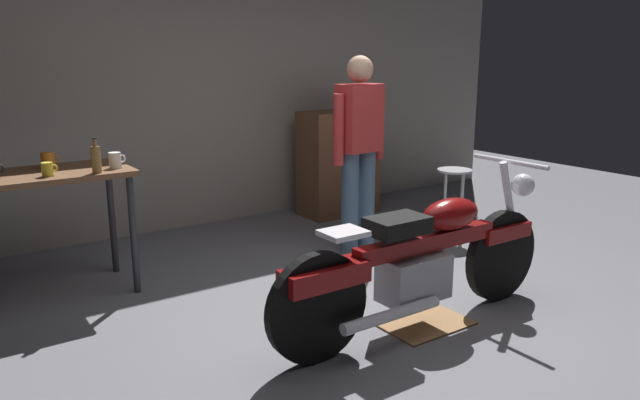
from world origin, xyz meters
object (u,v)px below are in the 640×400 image
(mug_white_ceramic, at_px, (115,160))
(bottle, at_px, (96,159))
(shop_stool, at_px, (454,184))
(mug_yellow_tall, at_px, (48,169))
(person_standing, at_px, (359,146))
(wooden_dresser, at_px, (338,163))
(motorcycle, at_px, (423,259))
(mug_orange_travel, at_px, (48,160))

(mug_white_ceramic, distance_m, bottle, 0.20)
(shop_stool, bearing_deg, mug_yellow_tall, 173.23)
(person_standing, distance_m, shop_stool, 1.11)
(mug_yellow_tall, xyz_separation_m, mug_white_ceramic, (0.45, 0.04, 0.01))
(bottle, bearing_deg, wooden_dresser, 19.26)
(shop_stool, height_order, wooden_dresser, wooden_dresser)
(motorcycle, bearing_deg, mug_white_ceramic, 127.83)
(motorcycle, distance_m, person_standing, 1.62)
(motorcycle, distance_m, mug_white_ceramic, 2.23)
(motorcycle, bearing_deg, bottle, 132.91)
(motorcycle, relative_size, person_standing, 1.31)
(wooden_dresser, height_order, mug_orange_travel, wooden_dresser)
(motorcycle, bearing_deg, person_standing, 66.61)
(mug_orange_travel, bearing_deg, wooden_dresser, 11.25)
(shop_stool, height_order, bottle, bottle)
(motorcycle, bearing_deg, mug_orange_travel, 131.21)
(person_standing, bearing_deg, mug_yellow_tall, -13.07)
(person_standing, relative_size, mug_white_ceramic, 13.97)
(wooden_dresser, bearing_deg, shop_stool, -72.78)
(person_standing, height_order, mug_white_ceramic, person_standing)
(shop_stool, relative_size, mug_yellow_tall, 6.23)
(shop_stool, xyz_separation_m, wooden_dresser, (-0.40, 1.28, 0.05))
(motorcycle, xyz_separation_m, mug_orange_travel, (-1.73, 1.96, 0.51))
(mug_white_ceramic, bearing_deg, mug_orange_travel, 147.52)
(mug_orange_travel, bearing_deg, mug_white_ceramic, -32.48)
(person_standing, relative_size, shop_stool, 2.61)
(person_standing, xyz_separation_m, mug_white_ceramic, (-1.95, 0.29, 0.03))
(wooden_dresser, relative_size, mug_orange_travel, 8.76)
(mug_yellow_tall, bearing_deg, person_standing, -5.84)
(motorcycle, xyz_separation_m, person_standing, (0.61, 1.42, 0.48))
(motorcycle, distance_m, mug_orange_travel, 2.67)
(mug_orange_travel, xyz_separation_m, bottle, (0.23, -0.36, 0.04))
(mug_white_ceramic, distance_m, mug_orange_travel, 0.46)
(shop_stool, xyz_separation_m, mug_white_ceramic, (-2.96, 0.45, 0.46))
(wooden_dresser, bearing_deg, mug_white_ceramic, -161.91)
(wooden_dresser, distance_m, bottle, 2.92)
(mug_yellow_tall, height_order, bottle, bottle)
(motorcycle, height_order, mug_orange_travel, mug_orange_travel)
(motorcycle, bearing_deg, shop_stool, 37.78)
(mug_white_ceramic, bearing_deg, person_standing, -8.40)
(shop_stool, bearing_deg, bottle, 173.88)
(motorcycle, height_order, shop_stool, motorcycle)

